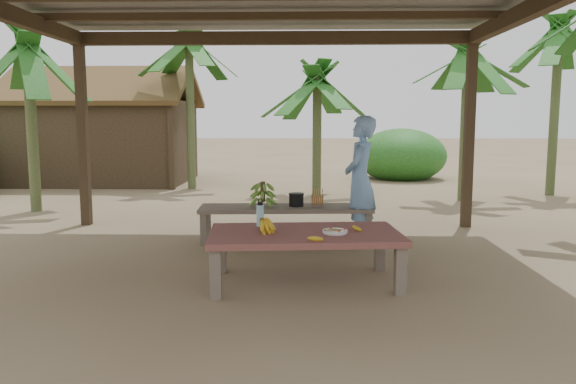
{
  "coord_description": "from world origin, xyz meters",
  "views": [
    {
      "loc": [
        0.43,
        -5.84,
        1.57
      ],
      "look_at": [
        0.27,
        0.02,
        0.8
      ],
      "focal_mm": 35.0,
      "sensor_mm": 36.0,
      "label": 1
    }
  ],
  "objects_px": {
    "plate": "(335,232)",
    "bench": "(286,211)",
    "ripe_banana_bunch": "(262,225)",
    "cooking_pot": "(296,200)",
    "work_table": "(305,239)",
    "water_flask": "(260,215)",
    "woman": "(360,180)"
  },
  "relations": [
    {
      "from": "water_flask",
      "to": "woman",
      "type": "height_order",
      "value": "woman"
    },
    {
      "from": "ripe_banana_bunch",
      "to": "cooking_pot",
      "type": "relative_size",
      "value": 1.32
    },
    {
      "from": "ripe_banana_bunch",
      "to": "woman",
      "type": "xyz_separation_m",
      "value": [
        1.11,
        1.86,
        0.23
      ]
    },
    {
      "from": "work_table",
      "to": "cooking_pot",
      "type": "distance_m",
      "value": 1.91
    },
    {
      "from": "woman",
      "to": "work_table",
      "type": "bearing_deg",
      "value": -1.15
    },
    {
      "from": "ripe_banana_bunch",
      "to": "cooking_pot",
      "type": "xyz_separation_m",
      "value": [
        0.3,
        1.94,
        -0.05
      ]
    },
    {
      "from": "ripe_banana_bunch",
      "to": "bench",
      "type": "bearing_deg",
      "value": 85.04
    },
    {
      "from": "work_table",
      "to": "cooking_pot",
      "type": "xyz_separation_m",
      "value": [
        -0.11,
        1.9,
        0.1
      ]
    },
    {
      "from": "water_flask",
      "to": "cooking_pot",
      "type": "bearing_deg",
      "value": 78.2
    },
    {
      "from": "work_table",
      "to": "woman",
      "type": "distance_m",
      "value": 1.98
    },
    {
      "from": "plate",
      "to": "work_table",
      "type": "bearing_deg",
      "value": 166.32
    },
    {
      "from": "work_table",
      "to": "bench",
      "type": "height_order",
      "value": "work_table"
    },
    {
      "from": "plate",
      "to": "bench",
      "type": "bearing_deg",
      "value": 105.07
    },
    {
      "from": "work_table",
      "to": "cooking_pot",
      "type": "bearing_deg",
      "value": 88.26
    },
    {
      "from": "plate",
      "to": "water_flask",
      "type": "height_order",
      "value": "water_flask"
    },
    {
      "from": "water_flask",
      "to": "plate",
      "type": "bearing_deg",
      "value": -25.37
    },
    {
      "from": "work_table",
      "to": "woman",
      "type": "bearing_deg",
      "value": 64.03
    },
    {
      "from": "work_table",
      "to": "bench",
      "type": "xyz_separation_m",
      "value": [
        -0.24,
        1.88,
        -0.04
      ]
    },
    {
      "from": "water_flask",
      "to": "woman",
      "type": "xyz_separation_m",
      "value": [
        1.14,
        1.54,
        0.19
      ]
    },
    {
      "from": "ripe_banana_bunch",
      "to": "woman",
      "type": "distance_m",
      "value": 2.18
    },
    {
      "from": "work_table",
      "to": "ripe_banana_bunch",
      "type": "height_order",
      "value": "ripe_banana_bunch"
    },
    {
      "from": "ripe_banana_bunch",
      "to": "work_table",
      "type": "bearing_deg",
      "value": 6.17
    },
    {
      "from": "bench",
      "to": "water_flask",
      "type": "xyz_separation_m",
      "value": [
        -0.2,
        -1.6,
        0.22
      ]
    },
    {
      "from": "cooking_pot",
      "to": "woman",
      "type": "distance_m",
      "value": 0.85
    },
    {
      "from": "ripe_banana_bunch",
      "to": "woman",
      "type": "bearing_deg",
      "value": 59.26
    },
    {
      "from": "work_table",
      "to": "plate",
      "type": "distance_m",
      "value": 0.3
    },
    {
      "from": "cooking_pot",
      "to": "woman",
      "type": "xyz_separation_m",
      "value": [
        0.81,
        -0.08,
        0.27
      ]
    },
    {
      "from": "plate",
      "to": "woman",
      "type": "height_order",
      "value": "woman"
    },
    {
      "from": "bench",
      "to": "woman",
      "type": "distance_m",
      "value": 1.03
    },
    {
      "from": "water_flask",
      "to": "woman",
      "type": "bearing_deg",
      "value": 53.4
    },
    {
      "from": "ripe_banana_bunch",
      "to": "plate",
      "type": "xyz_separation_m",
      "value": [
        0.69,
        -0.02,
        -0.06
      ]
    },
    {
      "from": "bench",
      "to": "ripe_banana_bunch",
      "type": "xyz_separation_m",
      "value": [
        -0.17,
        -1.92,
        0.18
      ]
    }
  ]
}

